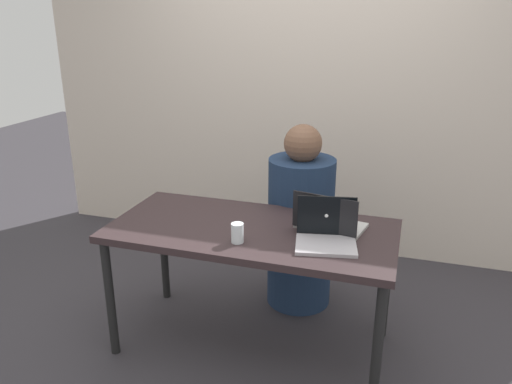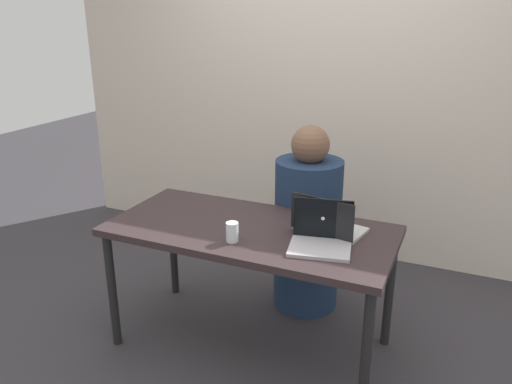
{
  "view_description": "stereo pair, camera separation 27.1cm",
  "coord_description": "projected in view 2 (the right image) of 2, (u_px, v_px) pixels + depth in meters",
  "views": [
    {
      "loc": [
        0.77,
        -2.36,
        1.83
      ],
      "look_at": [
        0.0,
        0.07,
        0.92
      ],
      "focal_mm": 35.0,
      "sensor_mm": 36.0,
      "label": 1
    },
    {
      "loc": [
        1.03,
        -2.26,
        1.83
      ],
      "look_at": [
        0.0,
        0.07,
        0.92
      ],
      "focal_mm": 35.0,
      "sensor_mm": 36.0,
      "label": 2
    }
  ],
  "objects": [
    {
      "name": "water_glass_center",
      "position": [
        232.0,
        233.0,
        2.53
      ],
      "size": [
        0.06,
        0.06,
        0.1
      ],
      "color": "white",
      "rests_on": "desk"
    },
    {
      "name": "back_wall",
      "position": [
        329.0,
        102.0,
        3.82
      ],
      "size": [
        4.5,
        0.1,
        2.41
      ],
      "primitive_type": "cube",
      "color": "beige",
      "rests_on": "ground"
    },
    {
      "name": "person_at_center",
      "position": [
        307.0,
        229.0,
        3.2
      ],
      "size": [
        0.49,
        0.49,
        1.21
      ],
      "rotation": [
        0.0,
        0.0,
        3.33
      ],
      "color": "#1C2D4A",
      "rests_on": "ground"
    },
    {
      "name": "desk",
      "position": [
        251.0,
        239.0,
        2.73
      ],
      "size": [
        1.55,
        0.73,
        0.74
      ],
      "color": "#312425",
      "rests_on": "ground"
    },
    {
      "name": "laptop_back_right",
      "position": [
        327.0,
        224.0,
        2.63
      ],
      "size": [
        0.39,
        0.29,
        0.22
      ],
      "rotation": [
        0.0,
        0.0,
        2.95
      ],
      "color": "#B7B5B3",
      "rests_on": "desk"
    },
    {
      "name": "ground_plane",
      "position": [
        251.0,
        343.0,
        2.96
      ],
      "size": [
        12.0,
        12.0,
        0.0
      ],
      "primitive_type": "plane",
      "color": "#373439"
    },
    {
      "name": "laptop_front_right",
      "position": [
        321.0,
        238.0,
        2.47
      ],
      "size": [
        0.34,
        0.29,
        0.22
      ],
      "rotation": [
        0.0,
        0.0,
        0.2
      ],
      "color": "#B6B0B7",
      "rests_on": "desk"
    }
  ]
}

